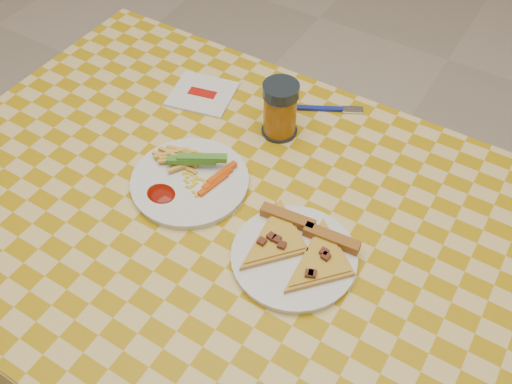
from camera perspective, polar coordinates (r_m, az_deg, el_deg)
ground at (r=1.73m, az=-1.48°, el=-18.13°), size 8.00×8.00×0.00m
table at (r=1.13m, az=-2.16°, el=-4.69°), size 1.28×0.88×0.76m
plate_left at (r=1.12m, az=-6.62°, el=0.98°), size 0.28×0.28×0.01m
plate_right at (r=1.01m, az=3.81°, el=-6.56°), size 0.22×0.22×0.01m
fries_veggies at (r=1.12m, az=-6.59°, el=2.21°), size 0.18×0.16×0.04m
pizza_slices at (r=1.00m, az=4.39°, el=-5.53°), size 0.23×0.21×0.02m
drink_glass at (r=1.18m, az=2.43°, el=8.22°), size 0.08×0.08×0.12m
napkin at (r=1.32m, az=-5.38°, el=9.73°), size 0.16×0.15×0.01m
fork at (r=1.28m, az=7.50°, el=8.25°), size 0.14×0.08×0.01m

